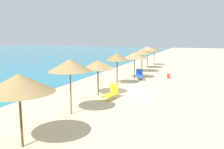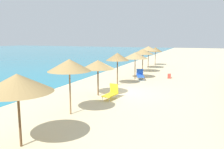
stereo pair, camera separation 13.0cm
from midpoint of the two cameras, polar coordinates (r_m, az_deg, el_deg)
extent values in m
plane|color=beige|center=(17.02, 2.59, -4.49)|extent=(160.00, 160.00, 0.00)
cylinder|color=brown|center=(9.16, -21.96, -9.92)|extent=(0.09, 0.09, 2.22)
cone|color=#9E7F4C|center=(8.84, -22.45, -1.97)|extent=(2.57, 2.57, 0.67)
cylinder|color=brown|center=(12.20, -10.47, -4.18)|extent=(0.08, 0.08, 2.44)
cone|color=#9E7F4C|center=(11.97, -10.66, 2.29)|extent=(2.24, 2.24, 0.62)
cylinder|color=brown|center=(16.02, -3.70, -1.64)|extent=(0.10, 0.10, 2.03)
cone|color=#9E7F4C|center=(15.85, -3.74, 2.50)|extent=(2.31, 2.31, 0.60)
cylinder|color=brown|center=(19.51, 1.07, 0.64)|extent=(0.09, 0.09, 2.25)
cone|color=olive|center=(19.37, 1.09, 4.44)|extent=(1.95, 1.95, 0.64)
cylinder|color=brown|center=(22.69, 5.41, 1.64)|extent=(0.08, 0.08, 2.14)
cone|color=tan|center=(22.56, 5.46, 4.72)|extent=(2.43, 2.43, 0.61)
cylinder|color=brown|center=(26.89, 7.26, 2.91)|extent=(0.09, 0.09, 2.27)
cone|color=#9E7F4C|center=(26.78, 7.32, 5.62)|extent=(2.47, 2.47, 0.57)
cylinder|color=brown|center=(30.42, 8.61, 3.80)|extent=(0.07, 0.07, 2.49)
cone|color=tan|center=(30.33, 8.67, 6.39)|extent=(2.39, 2.39, 0.56)
cylinder|color=brown|center=(34.24, 10.28, 4.02)|extent=(0.07, 0.07, 2.12)
cone|color=olive|center=(34.15, 10.34, 6.09)|extent=(1.91, 1.91, 0.65)
cube|color=yellow|center=(15.06, -0.72, -5.08)|extent=(1.27, 0.75, 0.07)
cube|color=yellow|center=(15.47, 0.31, -3.44)|extent=(0.24, 0.61, 0.66)
cylinder|color=silver|center=(14.80, -2.54, -6.02)|extent=(0.04, 0.04, 0.27)
cylinder|color=silver|center=(14.56, -0.85, -6.27)|extent=(0.04, 0.04, 0.27)
cylinder|color=silver|center=(15.66, -0.59, -5.17)|extent=(0.04, 0.04, 0.27)
cylinder|color=silver|center=(15.43, 1.04, -5.39)|extent=(0.04, 0.04, 0.27)
cube|color=blue|center=(22.19, 6.76, -0.41)|extent=(1.50, 1.08, 0.07)
cube|color=blue|center=(22.77, 6.61, 0.64)|extent=(0.40, 0.67, 0.63)
cylinder|color=silver|center=(21.63, 6.18, -1.17)|extent=(0.04, 0.04, 0.32)
cylinder|color=silver|center=(21.68, 7.63, -1.17)|extent=(0.04, 0.04, 0.32)
cylinder|color=silver|center=(22.76, 5.91, -0.65)|extent=(0.04, 0.04, 0.32)
cylinder|color=silver|center=(22.82, 7.29, -0.65)|extent=(0.04, 0.04, 0.32)
cube|color=red|center=(23.67, 13.64, -0.36)|extent=(0.60, 0.39, 0.43)
camera|label=1|loc=(0.07, -90.23, -0.04)|focal=37.02mm
camera|label=2|loc=(0.07, 89.77, 0.04)|focal=37.02mm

